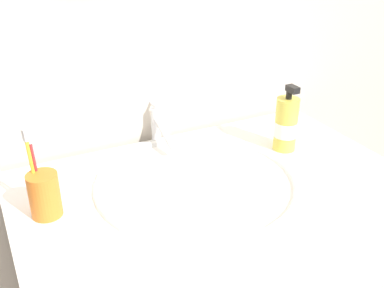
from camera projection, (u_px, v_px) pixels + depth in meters
tiled_wall_back at (157, 34)px, 1.21m from camera, size 2.12×0.04×2.40m
sink_basin at (198, 198)px, 1.10m from camera, size 0.49×0.49×0.12m
faucet at (159, 127)px, 1.24m from camera, size 0.02×0.16×0.11m
toothbrush_cup at (45, 195)px, 0.95m from camera, size 0.06×0.06×0.10m
toothbrush_red at (35, 167)px, 0.94m from camera, size 0.01×0.02×0.18m
toothbrush_yellow at (32, 167)px, 0.93m from camera, size 0.02×0.03×0.19m
soap_dispenser at (286, 124)px, 1.21m from camera, size 0.06×0.06×0.18m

